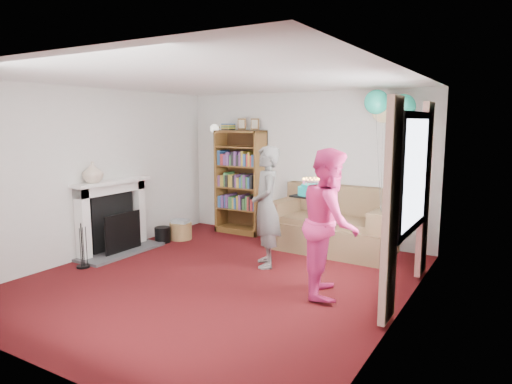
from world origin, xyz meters
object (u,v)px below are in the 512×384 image
Objects in this scene: person_striped at (266,207)px; birthday_cake at (311,191)px; sofa at (334,227)px; person_magenta at (330,222)px; bookcase at (241,183)px.

person_striped reaches higher than birthday_cake.
sofa is 1.99m from person_magenta.
person_magenta is at bearing 29.21° from person_striped.
person_magenta reaches higher than sofa.
bookcase is 1.20× the size of person_magenta.
sofa is 1.45m from person_striped.
birthday_cake is (2.23, -1.94, 0.28)m from bookcase.
person_magenta reaches higher than birthday_cake.
person_magenta is at bearing -67.81° from sofa.
birthday_cake is at bearing 51.74° from person_magenta.
person_striped is (1.36, -1.50, -0.07)m from bookcase.
birthday_cake is at bearing -75.76° from sofa.
person_magenta reaches higher than person_striped.
person_striped reaches higher than sofa.
person_striped is at bearing -109.11° from sofa.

